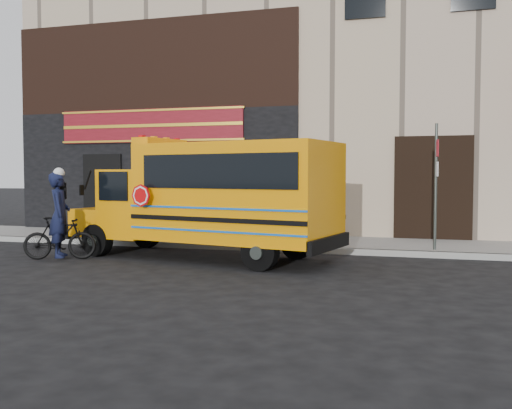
{
  "coord_description": "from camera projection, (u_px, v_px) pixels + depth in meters",
  "views": [
    {
      "loc": [
        3.67,
        -11.88,
        2.02
      ],
      "look_at": [
        -0.31,
        1.85,
        1.28
      ],
      "focal_mm": 40.0,
      "sensor_mm": 36.0,
      "label": 1
    }
  ],
  "objects": [
    {
      "name": "ground",
      "position": [
        246.0,
        267.0,
        12.52
      ],
      "size": [
        120.0,
        120.0,
        0.0
      ],
      "primitive_type": "plane",
      "color": "black",
      "rests_on": "ground"
    },
    {
      "name": "curb",
      "position": [
        275.0,
        249.0,
        15.01
      ],
      "size": [
        40.0,
        0.2,
        0.15
      ],
      "primitive_type": "cube",
      "color": "#989994",
      "rests_on": "ground"
    },
    {
      "name": "sidewalk",
      "position": [
        288.0,
        242.0,
        16.44
      ],
      "size": [
        40.0,
        3.0,
        0.15
      ],
      "primitive_type": "cube",
      "color": "slate",
      "rests_on": "ground"
    },
    {
      "name": "building",
      "position": [
        324.0,
        70.0,
        22.23
      ],
      "size": [
        20.0,
        10.7,
        12.0
      ],
      "color": "tan",
      "rests_on": "sidewalk"
    },
    {
      "name": "school_bus",
      "position": [
        213.0,
        196.0,
        13.59
      ],
      "size": [
        7.2,
        3.56,
        2.92
      ],
      "color": "black",
      "rests_on": "ground"
    },
    {
      "name": "sign_pole",
      "position": [
        436.0,
        183.0,
        14.14
      ],
      "size": [
        0.09,
        0.29,
        3.3
      ],
      "color": "#3D443F",
      "rests_on": "ground"
    },
    {
      "name": "bicycle",
      "position": [
        60.0,
        238.0,
        13.58
      ],
      "size": [
        1.75,
        1.06,
        1.02
      ],
      "primitive_type": "imported",
      "rotation": [
        0.0,
        0.0,
        1.94
      ],
      "color": "black",
      "rests_on": "ground"
    },
    {
      "name": "cyclist",
      "position": [
        60.0,
        217.0,
        13.61
      ],
      "size": [
        0.78,
        0.88,
        2.03
      ],
      "primitive_type": "imported",
      "rotation": [
        0.0,
        0.0,
        2.08
      ],
      "color": "black",
      "rests_on": "ground"
    }
  ]
}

